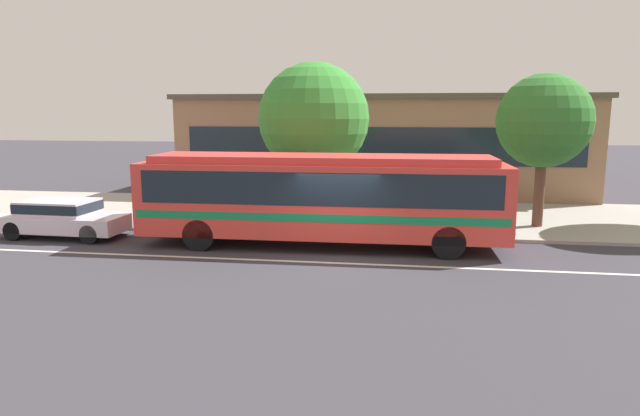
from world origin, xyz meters
TOP-DOWN VIEW (x-y plane):
  - ground_plane at (0.00, 0.00)m, footprint 120.00×120.00m
  - sidewalk_slab at (0.00, 6.51)m, footprint 60.00×8.00m
  - lane_stripe_center at (0.00, -0.80)m, footprint 56.00×0.16m
  - transit_bus at (-0.66, 1.16)m, footprint 11.62×2.61m
  - sedan_behind_bus at (-9.73, 1.20)m, footprint 4.35×1.95m
  - pedestrian_waiting_near_sign at (2.66, 4.01)m, footprint 0.48×0.48m
  - pedestrian_walking_along_curb at (0.98, 3.17)m, footprint 0.36×0.36m
  - bus_stop_sign at (4.16, 3.04)m, footprint 0.12×0.44m
  - street_tree_near_stop at (-1.53, 5.14)m, footprint 4.26×4.26m
  - street_tree_mid_block at (6.87, 4.91)m, footprint 3.37×3.37m
  - station_building at (0.78, 14.26)m, footprint 20.71×8.52m

SIDE VIEW (x-z plane):
  - ground_plane at x=0.00m, z-range 0.00..0.00m
  - lane_stripe_center at x=0.00m, z-range 0.00..0.01m
  - sidewalk_slab at x=0.00m, z-range 0.00..0.12m
  - sedan_behind_bus at x=-9.73m, z-range 0.08..1.37m
  - pedestrian_waiting_near_sign at x=2.66m, z-range 0.26..1.94m
  - pedestrian_walking_along_curb at x=0.98m, z-range 0.27..1.97m
  - transit_bus at x=-0.66m, z-range 0.24..3.18m
  - bus_stop_sign at x=4.16m, z-range 0.49..3.15m
  - station_building at x=0.78m, z-range 0.01..5.14m
  - street_tree_mid_block at x=6.87m, z-range 1.18..6.72m
  - street_tree_near_stop at x=-1.53m, z-range 1.00..7.05m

